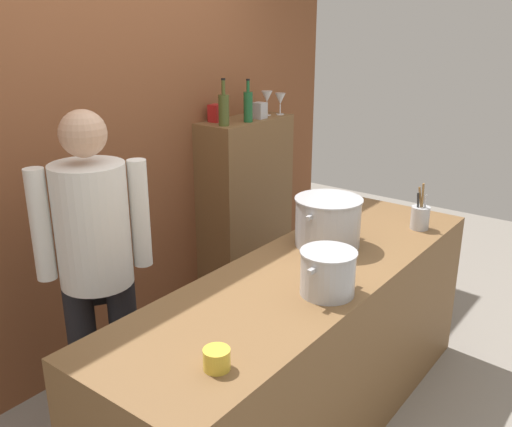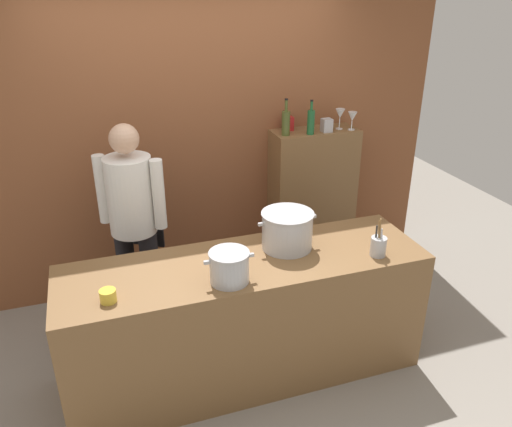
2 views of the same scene
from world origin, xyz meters
name	(u,v)px [view 2 (image 2 of 2)]	position (x,y,z in m)	size (l,w,h in m)	color
ground_plane	(247,370)	(0.00, 0.00, 0.00)	(8.00, 8.00, 0.00)	gray
brick_back_panel	(194,118)	(0.00, 1.40, 1.50)	(4.40, 0.10, 3.00)	brown
prep_counter	(246,319)	(0.00, 0.00, 0.45)	(2.39, 0.70, 0.90)	brown
bar_cabinet	(312,202)	(1.02, 1.19, 0.68)	(0.76, 0.32, 1.36)	brown
chef	(133,216)	(-0.62, 0.80, 0.96)	(0.46, 0.41, 1.66)	black
stockpot_large	(287,230)	(0.32, 0.09, 1.03)	(0.41, 0.35, 0.26)	#B7BABF
stockpot_small	(229,267)	(-0.16, -0.19, 1.00)	(0.31, 0.25, 0.20)	#B7BABF
utensil_crock	(378,246)	(0.85, -0.20, 0.97)	(0.10, 0.10, 0.27)	#B7BABF
butter_jar	(108,296)	(-0.87, -0.18, 0.94)	(0.09, 0.09, 0.07)	yellow
wine_bottle_green	(311,121)	(0.93, 1.09, 1.47)	(0.06, 0.06, 0.29)	#1E592D
wine_bottle_olive	(286,122)	(0.72, 1.13, 1.47)	(0.07, 0.07, 0.31)	#475123
wine_glass_short	(340,114)	(1.23, 1.16, 1.49)	(0.08, 0.08, 0.18)	silver
wine_glass_tall	(352,117)	(1.32, 1.10, 1.47)	(0.08, 0.08, 0.16)	silver
spice_tin_red	(288,123)	(0.79, 1.27, 1.42)	(0.08, 0.08, 0.12)	red
spice_tin_silver	(327,125)	(1.09, 1.12, 1.42)	(0.08, 0.08, 0.11)	#B2B2B7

